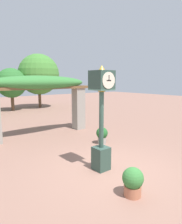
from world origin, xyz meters
The scene contains 5 objects.
ground_plane centered at (0.00, 0.00, 0.00)m, with size 60.00×60.00×0.00m, color #8E6656.
pedestal_clock centered at (-0.25, 0.24, 1.74)m, with size 0.57×0.62×3.18m.
pergola centered at (0.00, 5.00, 2.25)m, with size 5.62×1.15×2.97m.
potted_plant_near_left centered at (-0.61, -1.32, 0.37)m, with size 0.51×0.51×0.71m.
potted_plant_near_right centered at (1.47, 2.14, 0.40)m, with size 0.50×0.50×0.72m.
Camera 1 is at (-4.14, -4.17, 2.76)m, focal length 32.00 mm.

